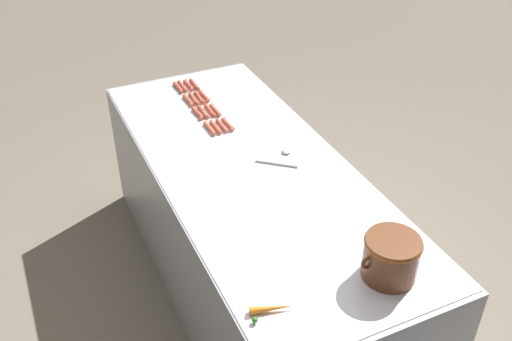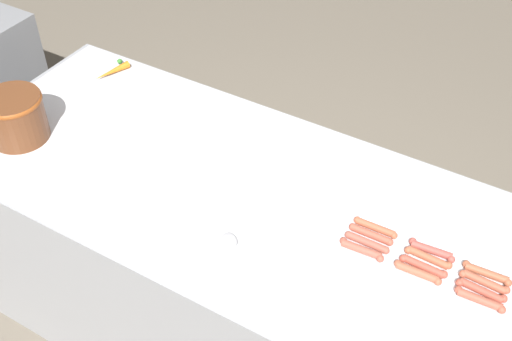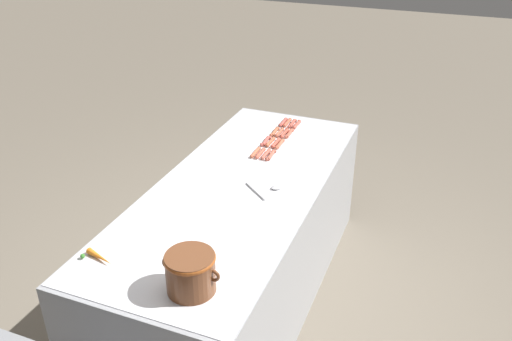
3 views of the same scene
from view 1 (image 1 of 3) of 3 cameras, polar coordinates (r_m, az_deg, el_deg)
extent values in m
plane|color=#756B5B|center=(3.51, -0.41, -11.18)|extent=(20.00, 20.00, 0.00)
cube|color=#9EA0A5|center=(3.22, -0.44, -5.91)|extent=(0.94, 2.36, 0.85)
cube|color=silver|center=(2.96, -0.47, 0.38)|extent=(0.93, 2.31, 0.00)
cylinder|color=#B44F40|center=(3.76, -6.04, 8.37)|extent=(0.03, 0.13, 0.02)
sphere|color=#B44F40|center=(3.81, -6.40, 8.75)|extent=(0.02, 0.02, 0.02)
sphere|color=#B44F40|center=(3.70, -5.67, 7.98)|extent=(0.02, 0.02, 0.02)
cylinder|color=#B45440|center=(3.61, -5.08, 7.26)|extent=(0.03, 0.13, 0.02)
sphere|color=#B45440|center=(3.66, -5.40, 7.68)|extent=(0.02, 0.02, 0.02)
sphere|color=#B45440|center=(3.55, -4.75, 6.82)|extent=(0.02, 0.02, 0.02)
cylinder|color=#B15B41|center=(3.45, -4.00, 5.92)|extent=(0.03, 0.13, 0.02)
sphere|color=#B15B41|center=(3.50, -4.36, 6.39)|extent=(0.02, 0.02, 0.02)
sphere|color=#B15B41|center=(3.39, -3.64, 5.44)|extent=(0.02, 0.02, 0.02)
cylinder|color=#B05644|center=(3.30, -2.78, 4.54)|extent=(0.03, 0.13, 0.02)
sphere|color=#B05644|center=(3.35, -3.14, 5.06)|extent=(0.02, 0.02, 0.02)
sphere|color=#B05644|center=(3.24, -2.41, 4.01)|extent=(0.02, 0.02, 0.02)
cylinder|color=#B25142|center=(3.75, -6.60, 8.29)|extent=(0.03, 0.13, 0.02)
sphere|color=#B25142|center=(3.81, -6.88, 8.68)|extent=(0.02, 0.02, 0.02)
sphere|color=#B25142|center=(3.69, -6.32, 7.88)|extent=(0.02, 0.02, 0.02)
cylinder|color=#B74F3D|center=(3.59, -5.56, 7.11)|extent=(0.03, 0.13, 0.02)
sphere|color=#B74F3D|center=(3.65, -5.98, 7.51)|extent=(0.02, 0.02, 0.02)
sphere|color=#B74F3D|center=(3.54, -5.14, 6.69)|extent=(0.02, 0.02, 0.02)
cylinder|color=#BC4F3E|center=(3.44, -4.53, 5.86)|extent=(0.03, 0.13, 0.02)
sphere|color=#BC4F3E|center=(3.50, -4.94, 6.31)|extent=(0.02, 0.02, 0.02)
sphere|color=#BC4F3E|center=(3.39, -4.11, 5.40)|extent=(0.02, 0.02, 0.02)
cylinder|color=#B05847|center=(3.29, -3.37, 4.43)|extent=(0.02, 0.13, 0.02)
sphere|color=#B05847|center=(3.34, -3.79, 4.94)|extent=(0.02, 0.02, 0.02)
sphere|color=#B05847|center=(3.24, -2.94, 3.91)|extent=(0.02, 0.02, 0.02)
cylinder|color=#B65940|center=(3.74, -7.19, 8.18)|extent=(0.03, 0.13, 0.02)
sphere|color=#B65940|center=(3.80, -7.52, 8.57)|extent=(0.02, 0.02, 0.02)
sphere|color=#B65940|center=(3.69, -6.85, 7.79)|extent=(0.02, 0.02, 0.02)
cylinder|color=#B65A41|center=(3.58, -6.11, 6.98)|extent=(0.03, 0.13, 0.02)
sphere|color=#B65A41|center=(3.63, -6.50, 7.39)|extent=(0.02, 0.02, 0.02)
sphere|color=#B65A41|center=(3.53, -5.70, 6.55)|extent=(0.02, 0.02, 0.02)
cylinder|color=#B95D3F|center=(3.43, -5.17, 5.72)|extent=(0.03, 0.13, 0.02)
sphere|color=#B95D3F|center=(3.48, -5.59, 6.18)|extent=(0.02, 0.02, 0.02)
sphere|color=#B95D3F|center=(3.38, -4.74, 5.26)|extent=(0.02, 0.02, 0.02)
cylinder|color=#BC5642|center=(3.27, -3.98, 4.26)|extent=(0.03, 0.13, 0.02)
sphere|color=#BC5642|center=(3.33, -4.39, 4.77)|extent=(0.02, 0.02, 0.02)
sphere|color=#BC5642|center=(3.22, -3.57, 3.73)|extent=(0.02, 0.02, 0.02)
cylinder|color=#B95147|center=(3.73, -7.62, 8.05)|extent=(0.03, 0.13, 0.02)
sphere|color=#B95147|center=(3.79, -7.90, 8.45)|extent=(0.02, 0.02, 0.02)
sphere|color=#B95147|center=(3.67, -7.33, 7.64)|extent=(0.02, 0.02, 0.02)
cylinder|color=#B15D3F|center=(3.57, -6.65, 6.84)|extent=(0.03, 0.13, 0.02)
sphere|color=#B15D3F|center=(3.62, -6.93, 7.27)|extent=(0.02, 0.02, 0.02)
sphere|color=#B15D3F|center=(3.51, -6.35, 6.38)|extent=(0.02, 0.02, 0.02)
cylinder|color=#B75046|center=(3.42, -5.72, 5.59)|extent=(0.03, 0.13, 0.02)
sphere|color=#B75046|center=(3.48, -6.01, 6.08)|extent=(0.02, 0.02, 0.02)
sphere|color=#B75046|center=(3.37, -5.42, 5.10)|extent=(0.02, 0.02, 0.02)
cylinder|color=#BC5D3F|center=(3.26, -4.56, 4.13)|extent=(0.03, 0.13, 0.02)
sphere|color=#BC5D3F|center=(3.32, -4.94, 4.65)|extent=(0.02, 0.02, 0.02)
sphere|color=#BC5D3F|center=(3.21, -4.17, 3.60)|extent=(0.02, 0.02, 0.02)
cylinder|color=brown|center=(2.36, 13.04, -8.31)|extent=(0.22, 0.22, 0.18)
torus|color=#9E4A1B|center=(2.31, 13.29, -6.88)|extent=(0.23, 0.23, 0.03)
torus|color=brown|center=(2.40, 15.20, -7.16)|extent=(0.06, 0.02, 0.06)
torus|color=brown|center=(2.29, 10.88, -8.83)|extent=(0.06, 0.02, 0.06)
cylinder|color=#B7B7BC|center=(2.97, 2.02, 0.66)|extent=(0.18, 0.15, 0.01)
ellipsoid|color=#B7B7BC|center=(3.07, 3.01, 1.95)|extent=(0.08, 0.09, 0.02)
cone|color=orange|center=(2.22, 1.59, -13.31)|extent=(0.17, 0.08, 0.03)
sphere|color=#387F2D|center=(2.18, -0.12, -14.40)|extent=(0.02, 0.02, 0.02)
camera|label=2|loc=(3.87, 15.50, 32.17)|focal=45.51mm
camera|label=3|loc=(2.13, 73.76, 7.49)|focal=36.99mm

